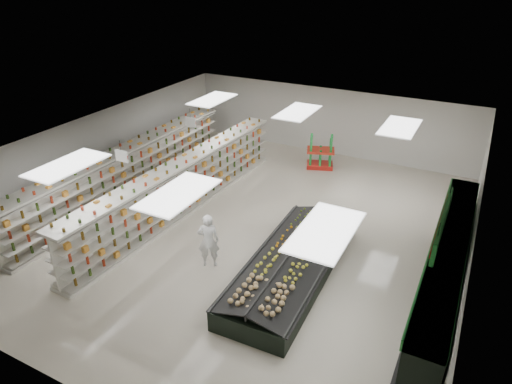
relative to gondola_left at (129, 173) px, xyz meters
The scene contains 16 objects.
floor 5.62m from the gondola_left, ahead, with size 16.00×16.00×0.00m, color beige.
ceiling 5.99m from the gondola_left, ahead, with size 14.00×16.00×0.02m, color white.
wall_back 9.75m from the gondola_left, 55.25° to the left, with size 14.00×0.02×3.20m, color silver.
wall_front 9.76m from the gondola_left, 55.30° to the right, with size 14.00×0.02×3.20m, color silver.
wall_left 1.60m from the gondola_left, behind, with size 0.02×16.00×3.20m, color silver.
wall_right 12.56m from the gondola_left, ahead, with size 0.02×16.00×3.20m, color silver.
produce_wall_case 12.17m from the gondola_left, ahead, with size 0.93×8.00×2.20m.
aisle_sign_near 3.22m from the gondola_left, 49.02° to the right, with size 0.52×0.06×0.75m.
aisle_sign_far 3.21m from the gondola_left, 48.81° to the left, with size 0.52×0.06×0.75m.
hortifruti_banner 12.01m from the gondola_left, ahead, with size 0.12×3.20×0.95m.
gondola_left is the anchor object (origin of this frame).
gondola_center 2.69m from the gondola_left, ahead, with size 1.34×11.58×2.00m.
produce_island 8.21m from the gondola_left, 14.02° to the right, with size 2.43×6.26×0.93m.
soda_endcap 8.48m from the gondola_left, 45.91° to the left, with size 1.44×1.20×1.57m.
shopper_main 6.07m from the gondola_left, 25.89° to the right, with size 0.66×0.43×1.80m, color silver.
shopper_background 5.39m from the gondola_left, 65.91° to the left, with size 0.87×0.54×1.80m, color tan.
Camera 1 is at (6.59, -12.41, 8.56)m, focal length 32.00 mm.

